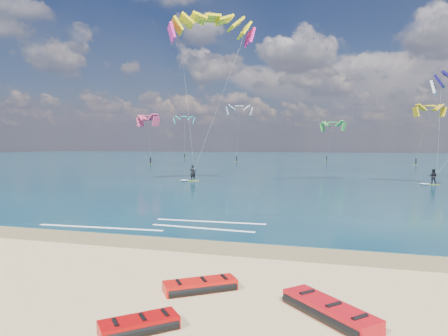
# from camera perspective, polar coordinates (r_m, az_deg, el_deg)

# --- Properties ---
(ground) EXTENTS (320.00, 320.00, 0.00)m
(ground) POSITION_cam_1_polar(r_m,az_deg,el_deg) (54.13, 5.94, -1.28)
(ground) COLOR tan
(ground) RESTS_ON ground
(wet_sand_strip) EXTENTS (320.00, 2.40, 0.01)m
(wet_sand_strip) POSITION_cam_1_polar(r_m,az_deg,el_deg) (19.13, -13.79, -10.01)
(wet_sand_strip) COLOR brown
(wet_sand_strip) RESTS_ON ground
(sea) EXTENTS (320.00, 200.00, 0.04)m
(sea) POSITION_cam_1_polar(r_m,az_deg,el_deg) (117.60, 11.31, 1.20)
(sea) COLOR #0B2A3E
(sea) RESTS_ON ground
(packed_kite_left) EXTENTS (2.54, 2.21, 0.38)m
(packed_kite_left) POSITION_cam_1_polar(r_m,az_deg,el_deg) (12.60, -3.42, -17.09)
(packed_kite_left) COLOR red
(packed_kite_left) RESTS_ON ground
(packed_kite_mid) EXTENTS (2.96, 2.92, 0.42)m
(packed_kite_mid) POSITION_cam_1_polar(r_m,az_deg,el_deg) (11.19, 14.79, -19.90)
(packed_kite_mid) COLOR red
(packed_kite_mid) RESTS_ON ground
(packed_kite_right) EXTENTS (2.16, 2.10, 0.36)m
(packed_kite_right) POSITION_cam_1_polar(r_m,az_deg,el_deg) (10.37, -12.03, -21.83)
(packed_kite_right) COLOR #AC0707
(packed_kite_right) RESTS_ON ground
(kitesurfer_main) EXTENTS (11.72, 9.39, 18.75)m
(kitesurfer_main) POSITION_cam_1_polar(r_m,az_deg,el_deg) (44.15, -3.18, 10.19)
(kitesurfer_main) COLOR #C5DA19
(kitesurfer_main) RESTS_ON sea
(shoreline_foam) EXTENTS (11.83, 3.65, 0.01)m
(shoreline_foam) POSITION_cam_1_polar(r_m,az_deg,el_deg) (21.85, -8.03, -8.15)
(shoreline_foam) COLOR white
(shoreline_foam) RESTS_ON ground
(distant_kites) EXTENTS (68.29, 38.48, 13.53)m
(distant_kites) POSITION_cam_1_polar(r_m,az_deg,el_deg) (97.23, 5.00, 4.30)
(distant_kites) COLOR #C2395D
(distant_kites) RESTS_ON ground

